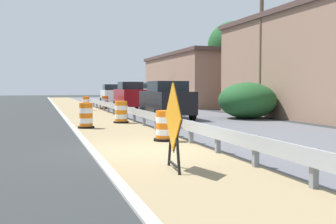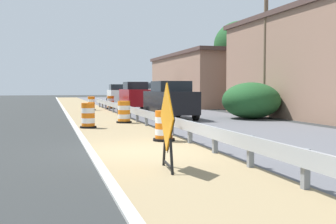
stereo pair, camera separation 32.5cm
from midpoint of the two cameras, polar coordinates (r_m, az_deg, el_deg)
ground_plane at (r=11.53m, az=-3.18°, el=-5.31°), size 160.00×160.00×0.00m
median_dirt_strip at (r=11.63m, az=-1.17°, el=-5.22°), size 3.23×120.00×0.01m
far_lane_asphalt at (r=13.85m, az=20.00°, el=-4.03°), size 7.08×120.00×0.00m
curb_near_edge at (r=11.32m, az=-9.64°, el=-5.50°), size 0.20×120.00×0.11m
guardrail_median at (r=13.99m, az=2.09°, el=-1.63°), size 0.18×48.89×0.71m
warning_sign_diamond at (r=8.77m, az=0.95°, el=-1.26°), size 0.17×1.52×1.89m
traffic_barrel_nearest at (r=13.59m, az=0.13°, el=-2.10°), size 0.72×0.72×0.98m
traffic_barrel_close at (r=18.12m, az=-10.31°, el=-0.63°), size 0.70×0.70×1.07m
traffic_barrel_mid at (r=20.47m, az=-5.56°, el=-0.14°), size 0.75×0.75×1.06m
traffic_barrel_far at (r=33.93m, az=-7.54°, el=1.23°), size 0.68×0.68×1.02m
traffic_barrel_farther at (r=31.94m, az=-10.11°, el=1.08°), size 0.65×0.65×1.03m
car_lead_near_lane at (r=22.91m, az=0.69°, el=1.64°), size 2.20×4.53×2.06m
car_trailing_near_lane at (r=59.19m, az=-6.13°, el=2.68°), size 1.99×4.43×1.97m
car_lead_far_lane at (r=41.85m, az=-6.63°, el=2.39°), size 2.10×4.33×2.00m
car_mid_far_lane at (r=37.13m, az=-0.98°, el=2.38°), size 2.08×4.43×2.14m
car_trailing_far_lane at (r=31.90m, az=-4.22°, el=2.19°), size 1.94×4.42×2.13m
car_distant_a at (r=51.16m, az=-4.95°, el=2.61°), size 2.05×4.73×2.04m
roadside_shop_near at (r=26.54m, az=21.61°, el=6.03°), size 7.67×13.94×6.10m
roadside_shop_far at (r=41.02m, az=5.80°, el=4.41°), size 7.85×16.20×4.89m
utility_pole_near at (r=25.60m, az=13.51°, el=9.25°), size 0.24×1.80×8.46m
bush_roadside at (r=23.57m, az=11.64°, el=1.54°), size 3.22×3.22×2.00m
tree_roadside at (r=38.74m, az=10.07°, el=8.95°), size 4.78×4.78×7.67m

